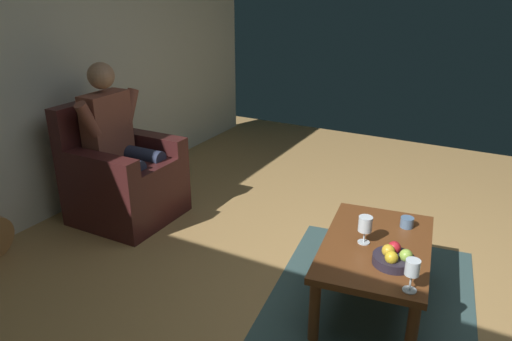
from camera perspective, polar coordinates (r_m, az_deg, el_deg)
ground_plane at (r=3.14m, az=14.96°, el=-14.99°), size 6.56×6.56×0.00m
wall_back at (r=4.11m, az=-24.28°, el=12.69°), size 5.69×0.06×2.64m
rug at (r=3.11m, az=13.42°, el=-15.03°), size 1.80×1.41×0.01m
armchair at (r=4.03m, az=-15.60°, el=-0.92°), size 0.73×0.74×0.96m
person_seated at (r=3.91m, az=-15.94°, el=3.67°), size 0.65×0.58×1.26m
coffee_table at (r=2.92m, az=14.02°, el=-9.49°), size 1.03×0.72×0.41m
wine_glass_near at (r=2.83m, az=12.85°, el=-6.40°), size 0.08×0.08×0.17m
wine_glass_far at (r=2.48m, az=18.08°, el=-11.14°), size 0.07×0.07×0.17m
fruit_bowl at (r=2.71m, az=16.07°, el=-9.90°), size 0.22×0.22×0.11m
candle_jar at (r=3.11m, az=17.50°, el=-5.89°), size 0.08×0.08×0.06m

